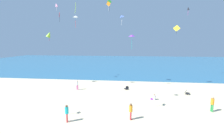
{
  "coord_description": "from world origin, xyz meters",
  "views": [
    {
      "loc": [
        1.97,
        -11.19,
        7.16
      ],
      "look_at": [
        0.0,
        6.04,
        4.61
      ],
      "focal_mm": 26.05,
      "sensor_mm": 36.0,
      "label": 1
    }
  ],
  "objects_px": {
    "kite_red": "(59,15)",
    "kite_blue": "(122,16)",
    "person_4": "(212,103)",
    "kite_green": "(109,2)",
    "kite_orange": "(108,4)",
    "kite_white": "(75,17)",
    "kite_black": "(188,9)",
    "kite_purple": "(132,36)",
    "beach_chair_far_right": "(187,92)",
    "kite_yellow": "(177,28)",
    "person_2": "(154,98)",
    "beach_chair_near_camera": "(127,88)",
    "person_1": "(77,84)",
    "kite_pink": "(56,5)",
    "person_3": "(131,110)",
    "kite_lime": "(49,35)",
    "person_0": "(67,112)"
  },
  "relations": [
    {
      "from": "kite_blue",
      "to": "kite_green",
      "type": "bearing_deg",
      "value": -145.75
    },
    {
      "from": "person_2",
      "to": "kite_green",
      "type": "bearing_deg",
      "value": -36.13
    },
    {
      "from": "person_0",
      "to": "kite_blue",
      "type": "xyz_separation_m",
      "value": [
        4.14,
        13.63,
        10.53
      ]
    },
    {
      "from": "person_2",
      "to": "beach_chair_far_right",
      "type": "bearing_deg",
      "value": -146.31
    },
    {
      "from": "person_2",
      "to": "kite_pink",
      "type": "distance_m",
      "value": 24.02
    },
    {
      "from": "kite_red",
      "to": "kite_blue",
      "type": "height_order",
      "value": "kite_red"
    },
    {
      "from": "person_4",
      "to": "kite_yellow",
      "type": "relative_size",
      "value": 1.18
    },
    {
      "from": "beach_chair_near_camera",
      "to": "kite_white",
      "type": "distance_m",
      "value": 13.46
    },
    {
      "from": "kite_red",
      "to": "kite_blue",
      "type": "relative_size",
      "value": 1.05
    },
    {
      "from": "person_1",
      "to": "person_4",
      "type": "distance_m",
      "value": 17.87
    },
    {
      "from": "person_1",
      "to": "kite_white",
      "type": "relative_size",
      "value": 0.83
    },
    {
      "from": "kite_red",
      "to": "kite_pink",
      "type": "distance_m",
      "value": 2.76
    },
    {
      "from": "kite_green",
      "to": "kite_blue",
      "type": "height_order",
      "value": "kite_green"
    },
    {
      "from": "kite_pink",
      "to": "beach_chair_near_camera",
      "type": "bearing_deg",
      "value": -22.55
    },
    {
      "from": "person_1",
      "to": "kite_pink",
      "type": "xyz_separation_m",
      "value": [
        -5.78,
        6.57,
        13.36
      ]
    },
    {
      "from": "beach_chair_far_right",
      "to": "kite_black",
      "type": "height_order",
      "value": "kite_black"
    },
    {
      "from": "kite_purple",
      "to": "person_4",
      "type": "bearing_deg",
      "value": -11.76
    },
    {
      "from": "kite_purple",
      "to": "kite_black",
      "type": "distance_m",
      "value": 20.6
    },
    {
      "from": "person_1",
      "to": "kite_blue",
      "type": "relative_size",
      "value": 0.94
    },
    {
      "from": "beach_chair_near_camera",
      "to": "person_3",
      "type": "distance_m",
      "value": 10.12
    },
    {
      "from": "kite_orange",
      "to": "person_3",
      "type": "bearing_deg",
      "value": -69.83
    },
    {
      "from": "beach_chair_far_right",
      "to": "person_3",
      "type": "xyz_separation_m",
      "value": [
        -7.88,
        -8.64,
        0.65
      ]
    },
    {
      "from": "beach_chair_far_right",
      "to": "kite_purple",
      "type": "distance_m",
      "value": 11.77
    },
    {
      "from": "beach_chair_far_right",
      "to": "kite_yellow",
      "type": "distance_m",
      "value": 10.01
    },
    {
      "from": "person_4",
      "to": "kite_black",
      "type": "relative_size",
      "value": 0.98
    },
    {
      "from": "kite_blue",
      "to": "beach_chair_near_camera",
      "type": "bearing_deg",
      "value": -66.93
    },
    {
      "from": "person_1",
      "to": "kite_black",
      "type": "bearing_deg",
      "value": 124.9
    },
    {
      "from": "person_4",
      "to": "kite_lime",
      "type": "relative_size",
      "value": 1.07
    },
    {
      "from": "person_4",
      "to": "kite_red",
      "type": "xyz_separation_m",
      "value": [
        -21.38,
        11.4,
        11.21
      ]
    },
    {
      "from": "beach_chair_near_camera",
      "to": "kite_pink",
      "type": "xyz_separation_m",
      "value": [
        -13.38,
        5.56,
        13.98
      ]
    },
    {
      "from": "person_1",
      "to": "kite_white",
      "type": "xyz_separation_m",
      "value": [
        -0.29,
        0.96,
        10.3
      ]
    },
    {
      "from": "kite_orange",
      "to": "kite_yellow",
      "type": "bearing_deg",
      "value": 18.68
    },
    {
      "from": "beach_chair_near_camera",
      "to": "kite_white",
      "type": "height_order",
      "value": "kite_white"
    },
    {
      "from": "person_3",
      "to": "kite_blue",
      "type": "xyz_separation_m",
      "value": [
        -1.66,
        12.51,
        10.55
      ]
    },
    {
      "from": "kite_red",
      "to": "kite_white",
      "type": "bearing_deg",
      "value": -43.54
    },
    {
      "from": "kite_red",
      "to": "kite_blue",
      "type": "distance_m",
      "value": 11.36
    },
    {
      "from": "kite_yellow",
      "to": "person_4",
      "type": "bearing_deg",
      "value": -81.35
    },
    {
      "from": "kite_white",
      "to": "kite_black",
      "type": "distance_m",
      "value": 22.63
    },
    {
      "from": "kite_lime",
      "to": "person_0",
      "type": "bearing_deg",
      "value": -58.0
    },
    {
      "from": "person_4",
      "to": "kite_green",
      "type": "bearing_deg",
      "value": 126.82
    },
    {
      "from": "kite_lime",
      "to": "kite_black",
      "type": "bearing_deg",
      "value": 21.25
    },
    {
      "from": "person_3",
      "to": "kite_blue",
      "type": "height_order",
      "value": "kite_blue"
    },
    {
      "from": "kite_red",
      "to": "kite_white",
      "type": "xyz_separation_m",
      "value": [
        4.37,
        -4.15,
        -1.01
      ]
    },
    {
      "from": "beach_chair_far_right",
      "to": "person_2",
      "type": "distance_m",
      "value": 5.69
    },
    {
      "from": "kite_black",
      "to": "person_4",
      "type": "bearing_deg",
      "value": -98.58
    },
    {
      "from": "kite_yellow",
      "to": "kite_red",
      "type": "distance_m",
      "value": 20.16
    },
    {
      "from": "kite_orange",
      "to": "kite_white",
      "type": "bearing_deg",
      "value": 168.73
    },
    {
      "from": "person_3",
      "to": "kite_green",
      "type": "distance_m",
      "value": 17.15
    },
    {
      "from": "kite_green",
      "to": "kite_yellow",
      "type": "height_order",
      "value": "kite_green"
    },
    {
      "from": "person_1",
      "to": "person_2",
      "type": "bearing_deg",
      "value": 77.69
    }
  ]
}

